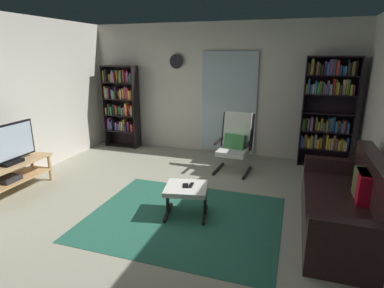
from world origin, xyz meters
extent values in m
plane|color=#ACA892|center=(0.00, 0.00, 0.00)|extent=(7.02, 7.02, 0.00)
cube|color=silver|center=(0.00, 2.90, 1.30)|extent=(5.60, 0.06, 2.60)
cube|color=silver|center=(0.26, 2.83, 1.05)|extent=(1.10, 0.01, 2.00)
cube|color=#296852|center=(0.31, 0.01, 0.00)|extent=(2.38, 1.93, 0.01)
cube|color=tan|center=(-2.35, -0.05, 0.44)|extent=(0.46, 1.18, 0.02)
cube|color=tan|center=(-2.35, -0.05, 0.20)|extent=(0.42, 1.12, 0.02)
cylinder|color=tan|center=(-2.17, 0.49, 0.21)|extent=(0.05, 0.05, 0.43)
cylinder|color=tan|center=(-2.53, 0.49, 0.21)|extent=(0.05, 0.05, 0.43)
cube|color=#28282D|center=(-2.35, -0.15, 0.25)|extent=(0.28, 0.28, 0.07)
cube|color=black|center=(-2.35, -0.05, 0.48)|extent=(0.20, 0.32, 0.05)
cube|color=black|center=(-2.35, -0.05, 0.77)|extent=(0.04, 0.90, 0.54)
cube|color=silver|center=(-2.33, -0.05, 0.77)|extent=(0.01, 0.85, 0.48)
cube|color=black|center=(-2.44, 2.64, 0.88)|extent=(0.02, 0.30, 1.76)
cube|color=black|center=(-1.70, 2.64, 0.88)|extent=(0.02, 0.30, 1.76)
cube|color=black|center=(-2.07, 2.78, 0.88)|extent=(0.75, 0.02, 1.76)
cube|color=black|center=(-2.07, 2.64, 0.02)|extent=(0.72, 0.28, 0.02)
cube|color=black|center=(-2.07, 2.64, 0.35)|extent=(0.72, 0.28, 0.02)
cube|color=black|center=(-2.07, 2.64, 0.70)|extent=(0.72, 0.28, 0.02)
cube|color=black|center=(-2.07, 2.64, 1.06)|extent=(0.72, 0.28, 0.02)
cube|color=black|center=(-2.07, 2.64, 1.41)|extent=(0.72, 0.28, 0.02)
cube|color=black|center=(-2.07, 2.64, 1.74)|extent=(0.72, 0.28, 0.02)
cube|color=#944899|center=(-2.40, 2.64, 0.47)|extent=(0.02, 0.15, 0.21)
cube|color=#92449A|center=(-2.37, 2.63, 0.50)|extent=(0.03, 0.16, 0.27)
cube|color=#346BA8|center=(-2.33, 2.63, 0.45)|extent=(0.04, 0.14, 0.19)
cube|color=#2A2132|center=(-2.29, 2.64, 0.48)|extent=(0.02, 0.21, 0.24)
cube|color=#3857AC|center=(-2.25, 2.65, 0.44)|extent=(0.03, 0.11, 0.16)
cube|color=#26262D|center=(-2.21, 2.65, 0.45)|extent=(0.03, 0.16, 0.19)
cube|color=#9A3885|center=(-2.18, 2.62, 0.46)|extent=(0.02, 0.19, 0.19)
cube|color=#3D5CA4|center=(-2.13, 2.63, 0.44)|extent=(0.04, 0.17, 0.15)
cube|color=#A39D2C|center=(-2.09, 2.63, 0.47)|extent=(0.02, 0.16, 0.21)
cube|color=beige|center=(-2.05, 2.64, 0.46)|extent=(0.03, 0.15, 0.20)
cube|color=#A18926|center=(-2.01, 2.65, 0.49)|extent=(0.04, 0.14, 0.25)
cube|color=#2E2028|center=(-1.95, 2.62, 0.45)|extent=(0.04, 0.22, 0.17)
cube|color=#97328D|center=(-1.90, 2.63, 0.46)|extent=(0.04, 0.15, 0.21)
cube|color=black|center=(-1.87, 2.63, 0.44)|extent=(0.02, 0.18, 0.17)
cube|color=teal|center=(-1.84, 2.64, 0.44)|extent=(0.03, 0.12, 0.16)
cube|color=#D53B35|center=(-1.80, 2.64, 0.44)|extent=(0.04, 0.20, 0.15)
cube|color=#A38939|center=(-2.40, 2.63, 0.79)|extent=(0.03, 0.22, 0.15)
cube|color=orange|center=(-2.36, 2.63, 0.83)|extent=(0.03, 0.14, 0.23)
cube|color=#2B2D23|center=(-2.32, 2.62, 0.83)|extent=(0.03, 0.23, 0.23)
cube|color=#2F8348|center=(-2.28, 2.62, 0.80)|extent=(0.04, 0.21, 0.18)
cube|color=#1A2D2D|center=(-2.23, 2.63, 0.83)|extent=(0.03, 0.15, 0.24)
cube|color=red|center=(-2.19, 2.63, 0.82)|extent=(0.03, 0.11, 0.21)
cube|color=brown|center=(-2.15, 2.64, 0.79)|extent=(0.03, 0.19, 0.16)
cube|color=#377C3C|center=(-2.10, 2.65, 0.80)|extent=(0.04, 0.15, 0.18)
cube|color=#1E1D30|center=(-2.06, 2.63, 0.82)|extent=(0.03, 0.15, 0.21)
cube|color=#408B51|center=(-2.02, 2.65, 0.79)|extent=(0.03, 0.21, 0.16)
cube|color=#893B83|center=(-1.99, 2.65, 0.80)|extent=(0.04, 0.16, 0.18)
cube|color=gold|center=(-1.93, 2.64, 0.84)|extent=(0.04, 0.16, 0.26)
cube|color=red|center=(-1.89, 2.63, 0.82)|extent=(0.02, 0.18, 0.22)
cube|color=red|center=(-1.86, 2.65, 0.83)|extent=(0.02, 0.13, 0.24)
cube|color=teal|center=(-1.82, 2.63, 0.80)|extent=(0.03, 0.11, 0.17)
cube|color=#AA8C37|center=(-1.79, 2.63, 0.82)|extent=(0.03, 0.18, 0.22)
cube|color=orange|center=(-2.40, 2.64, 1.19)|extent=(0.03, 0.22, 0.26)
cube|color=teal|center=(-2.36, 2.64, 1.18)|extent=(0.04, 0.23, 0.23)
cube|color=red|center=(-2.32, 2.62, 1.17)|extent=(0.03, 0.17, 0.22)
cube|color=black|center=(-2.28, 2.65, 1.14)|extent=(0.04, 0.10, 0.15)
cube|color=#2E69B1|center=(-2.23, 2.63, 1.16)|extent=(0.04, 0.18, 0.19)
cube|color=#3E803C|center=(-2.18, 2.62, 1.15)|extent=(0.04, 0.23, 0.17)
cube|color=#2C1E30|center=(-2.14, 2.63, 1.20)|extent=(0.03, 0.23, 0.26)
cube|color=orange|center=(-2.10, 2.64, 1.15)|extent=(0.04, 0.10, 0.17)
cube|color=orange|center=(-2.06, 2.65, 1.17)|extent=(0.03, 0.13, 0.21)
cube|color=#BEB4A2|center=(-2.02, 2.64, 1.16)|extent=(0.03, 0.21, 0.19)
cube|color=orange|center=(-1.97, 2.62, 1.18)|extent=(0.04, 0.13, 0.22)
cube|color=#904198|center=(-1.93, 2.64, 1.20)|extent=(0.03, 0.14, 0.26)
cube|color=black|center=(-1.89, 2.63, 1.19)|extent=(0.04, 0.14, 0.26)
cube|color=red|center=(-1.85, 2.62, 1.18)|extent=(0.04, 0.20, 0.24)
cube|color=gold|center=(-1.81, 2.62, 1.16)|extent=(0.03, 0.20, 0.18)
cube|color=brown|center=(-1.77, 2.63, 1.16)|extent=(0.04, 0.22, 0.19)
cube|color=olive|center=(-2.40, 2.63, 1.53)|extent=(0.03, 0.21, 0.23)
cube|color=black|center=(-2.36, 2.63, 1.55)|extent=(0.04, 0.21, 0.27)
cube|color=gold|center=(-2.31, 2.65, 1.50)|extent=(0.04, 0.10, 0.16)
cube|color=beige|center=(-2.26, 2.65, 1.49)|extent=(0.03, 0.12, 0.15)
cube|color=orange|center=(-2.22, 2.65, 1.51)|extent=(0.02, 0.21, 0.19)
cube|color=#316AB3|center=(-2.18, 2.63, 1.54)|extent=(0.04, 0.22, 0.25)
cube|color=red|center=(-2.14, 2.62, 1.52)|extent=(0.02, 0.24, 0.21)
cube|color=orange|center=(-2.10, 2.62, 1.54)|extent=(0.03, 0.11, 0.25)
cube|color=#222C1F|center=(-2.07, 2.62, 1.53)|extent=(0.03, 0.12, 0.24)
cube|color=#A48B32|center=(-2.03, 2.62, 1.50)|extent=(0.03, 0.13, 0.17)
cube|color=#377A3E|center=(-1.98, 2.62, 1.54)|extent=(0.04, 0.23, 0.25)
cube|color=#933291|center=(-1.95, 2.63, 1.53)|extent=(0.02, 0.15, 0.23)
cube|color=red|center=(-1.92, 2.62, 1.55)|extent=(0.02, 0.20, 0.27)
cube|color=brown|center=(-1.88, 2.65, 1.51)|extent=(0.04, 0.17, 0.19)
cube|color=#893D8E|center=(-1.84, 2.62, 1.53)|extent=(0.03, 0.16, 0.24)
cube|color=#202A23|center=(-1.80, 2.62, 1.49)|extent=(0.04, 0.17, 0.15)
cube|color=#2F8048|center=(-1.76, 2.62, 1.51)|extent=(0.02, 0.19, 0.19)
cube|color=black|center=(1.66, 2.65, 0.98)|extent=(0.02, 0.30, 1.97)
cube|color=black|center=(2.52, 2.65, 0.98)|extent=(0.02, 0.30, 1.97)
cube|color=black|center=(2.09, 2.80, 0.98)|extent=(0.88, 0.02, 1.97)
cube|color=black|center=(2.09, 2.65, 0.02)|extent=(0.84, 0.28, 0.02)
cube|color=black|center=(2.09, 2.65, 0.33)|extent=(0.84, 0.28, 0.02)
cube|color=black|center=(2.09, 2.65, 0.66)|extent=(0.84, 0.28, 0.02)
cube|color=black|center=(2.09, 2.65, 0.98)|extent=(0.84, 0.28, 0.02)
cube|color=black|center=(2.09, 2.65, 1.31)|extent=(0.84, 0.28, 0.02)
cube|color=black|center=(2.09, 2.65, 1.64)|extent=(0.84, 0.28, 0.02)
cube|color=black|center=(2.09, 2.65, 1.95)|extent=(0.84, 0.28, 0.02)
cube|color=#305CA2|center=(1.70, 2.65, 0.45)|extent=(0.03, 0.23, 0.23)
cube|color=#3B54AA|center=(1.73, 2.65, 0.43)|extent=(0.03, 0.21, 0.18)
cube|color=orange|center=(1.77, 2.67, 0.45)|extent=(0.04, 0.15, 0.23)
cube|color=gold|center=(1.82, 2.64, 0.42)|extent=(0.04, 0.19, 0.17)
cube|color=orange|center=(1.87, 2.65, 0.45)|extent=(0.03, 0.22, 0.23)
cube|color=#2664A6|center=(1.89, 2.66, 0.45)|extent=(0.03, 0.21, 0.22)
cube|color=beige|center=(1.94, 2.64, 0.46)|extent=(0.03, 0.10, 0.25)
cube|color=orange|center=(1.98, 2.66, 0.42)|extent=(0.04, 0.22, 0.17)
cube|color=gold|center=(2.03, 2.67, 0.43)|extent=(0.04, 0.17, 0.19)
cube|color=black|center=(2.08, 2.65, 0.46)|extent=(0.04, 0.18, 0.26)
cube|color=gold|center=(2.13, 2.64, 0.47)|extent=(0.03, 0.20, 0.26)
cube|color=gold|center=(2.17, 2.66, 0.44)|extent=(0.04, 0.22, 0.20)
cube|color=beige|center=(2.22, 2.65, 0.44)|extent=(0.03, 0.19, 0.21)
cube|color=orange|center=(2.25, 2.64, 0.47)|extent=(0.03, 0.10, 0.27)
cube|color=#994884|center=(2.28, 2.66, 0.44)|extent=(0.03, 0.20, 0.20)
cube|color=gold|center=(2.33, 2.64, 0.42)|extent=(0.04, 0.19, 0.18)
cube|color=#999F3B|center=(2.38, 2.65, 0.44)|extent=(0.02, 0.14, 0.20)
cube|color=gold|center=(2.41, 2.67, 0.43)|extent=(0.03, 0.21, 0.19)
cube|color=beige|center=(2.44, 2.63, 0.41)|extent=(0.03, 0.18, 0.16)
cube|color=#366AB3|center=(2.48, 2.65, 0.45)|extent=(0.03, 0.11, 0.22)
cube|color=#3E883B|center=(1.70, 2.63, 0.77)|extent=(0.04, 0.16, 0.20)
cube|color=brown|center=(1.75, 2.67, 0.77)|extent=(0.02, 0.13, 0.22)
cube|color=#417C3C|center=(1.79, 2.64, 0.77)|extent=(0.03, 0.14, 0.21)
cube|color=purple|center=(1.84, 2.64, 0.79)|extent=(0.04, 0.21, 0.24)
cube|color=#1A2B24|center=(1.88, 2.66, 0.76)|extent=(0.02, 0.11, 0.20)
cube|color=#999F29|center=(1.92, 2.66, 0.78)|extent=(0.04, 0.12, 0.24)
cube|color=#A69E3D|center=(1.96, 2.64, 0.74)|extent=(0.03, 0.11, 0.16)
cube|color=#A38E28|center=(2.01, 2.66, 0.77)|extent=(0.04, 0.14, 0.22)
cube|color=#3C5CAA|center=(2.05, 2.66, 0.74)|extent=(0.04, 0.21, 0.15)
cube|color=orange|center=(2.10, 2.63, 0.76)|extent=(0.03, 0.20, 0.20)
cube|color=#3C60A3|center=(2.13, 2.66, 0.79)|extent=(0.02, 0.24, 0.25)
cube|color=#5C9AA0|center=(2.17, 2.64, 0.79)|extent=(0.04, 0.12, 0.25)
cube|color=#2869B1|center=(2.21, 2.66, 0.79)|extent=(0.03, 0.13, 0.26)
cube|color=#3D66B4|center=(2.25, 2.64, 0.76)|extent=(0.03, 0.19, 0.18)
cube|color=gold|center=(2.30, 2.67, 0.76)|extent=(0.04, 0.11, 0.19)
cube|color=#2F61A5|center=(2.34, 2.66, 0.75)|extent=(0.03, 0.23, 0.17)
cube|color=#C23E37|center=(2.37, 2.65, 0.77)|extent=(0.02, 0.23, 0.21)
cube|color=black|center=(2.40, 2.64, 0.78)|extent=(0.03, 0.21, 0.22)
cube|color=teal|center=(2.44, 2.64, 0.75)|extent=(0.03, 0.21, 0.18)
cube|color=olive|center=(1.69, 2.64, 1.41)|extent=(0.02, 0.22, 0.17)
cube|color=#2E65A9|center=(1.73, 2.65, 1.45)|extent=(0.03, 0.23, 0.26)
cube|color=teal|center=(1.77, 2.67, 1.40)|extent=(0.03, 0.18, 0.16)
cube|color=beige|center=(1.81, 2.65, 1.41)|extent=(0.03, 0.17, 0.17)
cube|color=teal|center=(1.84, 2.64, 1.43)|extent=(0.02, 0.23, 0.22)
cube|color=#308042|center=(1.89, 2.64, 1.42)|extent=(0.04, 0.22, 0.20)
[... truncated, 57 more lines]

